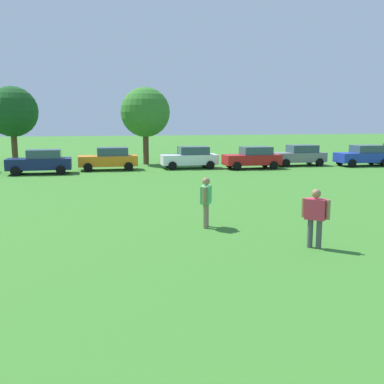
# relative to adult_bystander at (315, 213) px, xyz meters

# --- Properties ---
(ground_plane) EXTENTS (160.00, 160.00, 0.00)m
(ground_plane) POSITION_rel_adult_bystander_xyz_m (-7.67, 16.07, -1.04)
(ground_plane) COLOR #387528
(adult_bystander) EXTENTS (0.66, 0.62, 1.75)m
(adult_bystander) POSITION_rel_adult_bystander_xyz_m (0.00, 0.00, 0.00)
(adult_bystander) COLOR #4C4C51
(adult_bystander) RESTS_ON ground
(bystander_near_trees) EXTENTS (0.52, 0.78, 1.76)m
(bystander_near_trees) POSITION_rel_adult_bystander_xyz_m (-2.45, 3.19, 0.00)
(bystander_near_trees) COLOR #8C7259
(bystander_near_trees) RESTS_ON ground
(parked_car_navy_1) EXTENTS (4.30, 2.02, 1.68)m
(parked_car_navy_1) POSITION_rel_adult_bystander_xyz_m (-9.67, 21.00, -0.18)
(parked_car_navy_1) COLOR #141E4C
(parked_car_navy_1) RESTS_ON ground
(parked_car_orange_2) EXTENTS (4.30, 2.02, 1.68)m
(parked_car_orange_2) POSITION_rel_adult_bystander_xyz_m (-4.93, 22.39, -0.18)
(parked_car_orange_2) COLOR orange
(parked_car_orange_2) RESTS_ON ground
(parked_car_white_3) EXTENTS (4.30, 2.02, 1.68)m
(parked_car_white_3) POSITION_rel_adult_bystander_xyz_m (1.22, 22.14, -0.18)
(parked_car_white_3) COLOR white
(parked_car_white_3) RESTS_ON ground
(parked_car_red_4) EXTENTS (4.30, 2.02, 1.68)m
(parked_car_red_4) POSITION_rel_adult_bystander_xyz_m (5.87, 20.90, -0.18)
(parked_car_red_4) COLOR red
(parked_car_red_4) RESTS_ON ground
(parked_car_gray_5) EXTENTS (4.30, 2.02, 1.68)m
(parked_car_gray_5) POSITION_rel_adult_bystander_xyz_m (10.42, 22.29, -0.18)
(parked_car_gray_5) COLOR slate
(parked_car_gray_5) RESTS_ON ground
(parked_car_blue_6) EXTENTS (4.30, 2.02, 1.68)m
(parked_car_blue_6) POSITION_rel_adult_bystander_xyz_m (15.40, 20.90, -0.18)
(parked_car_blue_6) COLOR #1E38AD
(parked_car_blue_6) RESTS_ON ground
(tree_center) EXTENTS (4.15, 4.15, 6.46)m
(tree_center) POSITION_rel_adult_bystander_xyz_m (-12.43, 28.33, 3.32)
(tree_center) COLOR brown
(tree_center) RESTS_ON ground
(tree_far_right) EXTENTS (4.11, 4.11, 6.40)m
(tree_far_right) POSITION_rel_adult_bystander_xyz_m (-1.69, 26.21, 3.28)
(tree_far_right) COLOR brown
(tree_far_right) RESTS_ON ground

